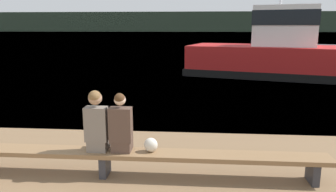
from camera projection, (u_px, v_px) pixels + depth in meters
water_surface at (190, 33)px, 125.17m from camera, size 240.00×240.00×0.00m
far_shoreline at (191, 22)px, 156.14m from camera, size 600.00×12.00×9.09m
bench_main at (105, 155)px, 5.70m from camera, size 7.67×0.45×0.45m
person_left at (97, 123)px, 5.58m from camera, size 0.38×0.36×1.08m
person_right at (121, 126)px, 5.56m from camera, size 0.38×0.35×1.04m
shopping_bag at (151, 145)px, 5.62m from camera, size 0.24×0.19×0.25m
tugboat_red at (276, 54)px, 17.04m from camera, size 9.55×6.05×6.77m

